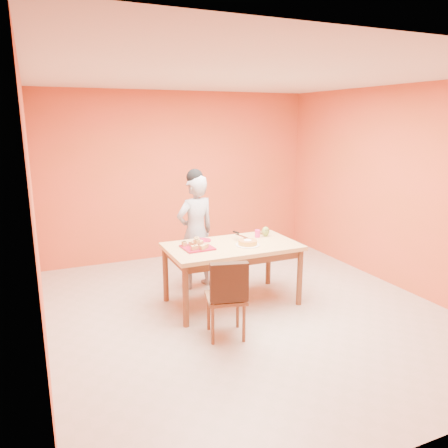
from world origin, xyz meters
name	(u,v)px	position (x,y,z in m)	size (l,w,h in m)	color
floor	(247,311)	(0.00, 0.00, 0.00)	(5.00, 5.00, 0.00)	beige
ceiling	(251,76)	(0.00, 0.00, 2.70)	(5.00, 5.00, 0.00)	silver
wall_back	(180,176)	(0.00, 2.50, 1.35)	(4.50, 4.50, 0.00)	#DC4E32
wall_left	(34,218)	(-2.25, 0.00, 1.35)	(5.00, 5.00, 0.00)	#DC4E32
wall_right	(399,189)	(2.25, 0.00, 1.35)	(5.00, 5.00, 0.00)	#DC4E32
dining_table	(232,252)	(-0.07, 0.30, 0.67)	(1.60, 0.90, 0.76)	#E5C978
dining_chair	(227,296)	(-0.49, -0.48, 0.46)	(0.50, 0.56, 0.88)	brown
pastry_pile	(197,243)	(-0.51, 0.32, 0.83)	(0.31, 0.31, 0.10)	tan
person	(196,232)	(-0.29, 1.00, 0.77)	(0.56, 0.37, 1.55)	#9B9B9E
pastry_platter	(197,248)	(-0.51, 0.32, 0.77)	(0.34, 0.34, 0.02)	maroon
red_dinner_plate	(202,240)	(-0.35, 0.60, 0.77)	(0.22, 0.22, 0.01)	maroon
white_cake_plate	(248,245)	(0.09, 0.19, 0.77)	(0.29, 0.29, 0.01)	white
sponge_cake	(248,242)	(0.09, 0.19, 0.80)	(0.23, 0.23, 0.05)	gold
cake_server	(242,236)	(0.10, 0.37, 0.83)	(0.04, 0.23, 0.01)	silver
egg_ornament	(266,231)	(0.50, 0.48, 0.82)	(0.10, 0.08, 0.13)	olive
magenta_glass	(257,234)	(0.38, 0.48, 0.81)	(0.07, 0.07, 0.10)	#D92078
checker_tin	(262,233)	(0.51, 0.60, 0.77)	(0.09, 0.09, 0.03)	#3E2010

